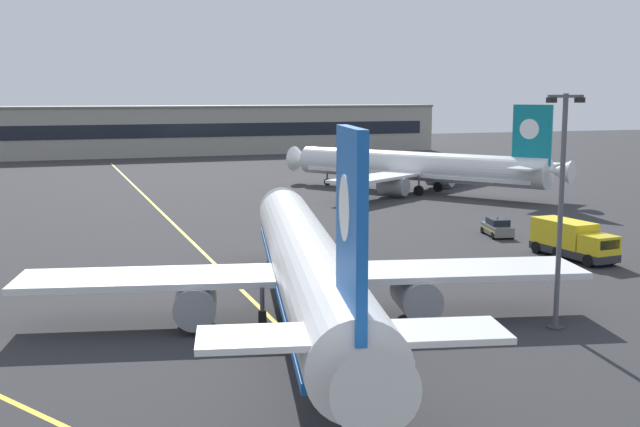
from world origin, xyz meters
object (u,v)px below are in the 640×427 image
(airliner_background, at_px, (417,167))
(apron_lamp_post, at_px, (561,208))
(service_truck_baggage_yellow, at_px, (572,240))
(airliner_foreground, at_px, (307,265))
(service_car_third, at_px, (497,228))

(airliner_background, height_order, apron_lamp_post, apron_lamp_post)
(service_truck_baggage_yellow, bearing_deg, airliner_background, 79.23)
(airliner_background, distance_m, service_truck_baggage_yellow, 42.70)
(airliner_foreground, distance_m, airliner_background, 61.31)
(airliner_foreground, height_order, service_car_third, airliner_foreground)
(airliner_background, xyz_separation_m, service_car_third, (-7.97, -31.44, -2.59))
(airliner_foreground, relative_size, service_car_third, 9.08)
(service_car_third, distance_m, service_truck_baggage_yellow, 10.49)
(service_car_third, bearing_deg, service_truck_baggage_yellow, -89.99)
(airliner_foreground, distance_m, apron_lamp_post, 14.17)
(apron_lamp_post, height_order, service_car_third, apron_lamp_post)
(airliner_foreground, xyz_separation_m, airliner_background, (33.40, 51.41, -0.01))
(airliner_background, xyz_separation_m, apron_lamp_post, (-20.87, -57.11, 3.36))
(airliner_foreground, relative_size, service_truck_baggage_yellow, 5.28)
(apron_lamp_post, relative_size, service_car_third, 2.84)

